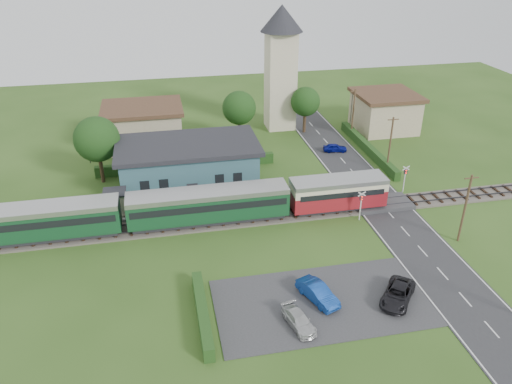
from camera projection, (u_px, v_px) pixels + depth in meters
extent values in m
plane|color=#2D4C19|center=(298.00, 224.00, 50.58)|extent=(120.00, 120.00, 0.00)
cube|color=#4C443D|center=(293.00, 214.00, 52.27)|extent=(76.00, 3.20, 0.20)
cube|color=#3F3F47|center=(295.00, 214.00, 51.50)|extent=(76.00, 0.08, 0.15)
cube|color=#3F3F47|center=(291.00, 208.00, 52.75)|extent=(76.00, 0.08, 0.15)
cube|color=#28282B|center=(390.00, 214.00, 52.35)|extent=(6.00, 70.00, 0.05)
cube|color=#333335|center=(321.00, 302.00, 39.89)|extent=(17.00, 9.00, 0.08)
cube|color=#333335|center=(382.00, 203.00, 53.99)|extent=(6.20, 3.40, 0.45)
cube|color=gray|center=(195.00, 207.00, 53.21)|extent=(30.00, 3.00, 0.45)
cube|color=beige|center=(116.00, 203.00, 51.12)|extent=(2.00, 2.00, 2.40)
cube|color=#232328|center=(114.00, 192.00, 50.53)|extent=(2.30, 2.30, 0.15)
cube|color=#385E6A|center=(189.00, 167.00, 57.23)|extent=(15.00, 8.00, 4.80)
cube|color=#232328|center=(187.00, 145.00, 56.00)|extent=(16.00, 9.00, 0.50)
cube|color=#232328|center=(193.00, 192.00, 54.41)|extent=(1.20, 0.12, 2.20)
cube|color=black|center=(145.00, 186.00, 52.92)|extent=(1.00, 0.12, 1.20)
cube|color=black|center=(164.00, 184.00, 53.28)|extent=(1.00, 0.12, 1.20)
cube|color=black|center=(219.00, 179.00, 54.34)|extent=(1.00, 0.12, 1.20)
cube|color=black|center=(238.00, 177.00, 54.70)|extent=(1.00, 0.12, 1.20)
cube|color=#232328|center=(337.00, 205.00, 52.90)|extent=(9.00, 2.20, 0.50)
cube|color=maroon|center=(338.00, 197.00, 52.43)|extent=(10.00, 2.80, 1.80)
cube|color=beige|center=(338.00, 186.00, 51.85)|extent=(10.00, 2.82, 0.90)
cube|color=black|center=(338.00, 189.00, 52.01)|extent=(9.00, 2.88, 0.60)
cube|color=#A5A5A5|center=(339.00, 181.00, 51.55)|extent=(10.00, 2.90, 0.45)
cube|color=#232328|center=(209.00, 218.00, 50.47)|extent=(15.20, 2.20, 0.50)
cube|color=#134022|center=(209.00, 205.00, 49.78)|extent=(16.00, 2.80, 2.60)
cube|color=black|center=(208.00, 202.00, 49.59)|extent=(15.40, 2.86, 0.70)
cube|color=#A5A5A5|center=(208.00, 193.00, 49.13)|extent=(16.00, 2.90, 0.50)
cube|color=#232328|center=(36.00, 236.00, 47.52)|extent=(15.20, 2.20, 0.50)
cube|color=#134022|center=(33.00, 223.00, 46.82)|extent=(16.00, 2.80, 2.60)
cube|color=black|center=(32.00, 219.00, 46.64)|extent=(15.40, 2.86, 0.70)
cube|color=#A5A5A5|center=(30.00, 210.00, 46.17)|extent=(16.00, 2.90, 0.50)
cube|color=beige|center=(280.00, 81.00, 72.51)|extent=(4.00, 4.00, 14.00)
cone|color=#232328|center=(282.00, 18.00, 68.42)|extent=(6.00, 6.00, 3.60)
cube|color=tan|center=(144.00, 127.00, 68.44)|extent=(10.00, 8.00, 5.00)
cube|color=#472D1E|center=(142.00, 108.00, 67.16)|extent=(10.80, 8.80, 0.50)
cube|color=tan|center=(384.00, 113.00, 73.80)|extent=(8.00, 8.00, 5.00)
cube|color=#472D1E|center=(387.00, 95.00, 72.52)|extent=(8.80, 8.80, 0.50)
cube|color=#193814|center=(203.00, 313.00, 37.93)|extent=(0.80, 9.00, 1.20)
cube|color=#193814|center=(368.00, 148.00, 66.71)|extent=(0.80, 18.00, 1.20)
cube|color=#193814|center=(187.00, 165.00, 61.94)|extent=(22.00, 0.80, 1.30)
cylinder|color=#332316|center=(101.00, 166.00, 58.21)|extent=(0.44, 0.44, 4.12)
sphere|color=#143311|center=(97.00, 139.00, 56.66)|extent=(5.20, 5.20, 5.20)
cylinder|color=#332316|center=(239.00, 129.00, 69.28)|extent=(0.44, 0.44, 3.85)
sphere|color=#143311|center=(239.00, 108.00, 67.84)|extent=(4.60, 4.60, 4.60)
cylinder|color=#332316|center=(304.00, 121.00, 72.86)|extent=(0.44, 0.44, 3.58)
sphere|color=#143311|center=(305.00, 102.00, 71.52)|extent=(4.20, 4.20, 4.20)
cylinder|color=#473321|center=(465.00, 209.00, 46.28)|extent=(0.22, 0.22, 7.00)
cube|color=#473321|center=(472.00, 178.00, 44.79)|extent=(1.40, 0.10, 0.10)
cylinder|color=#473321|center=(390.00, 145.00, 60.16)|extent=(0.22, 0.22, 7.00)
cube|color=#473321|center=(393.00, 120.00, 58.67)|extent=(1.40, 0.10, 0.10)
cylinder|color=#473321|center=(353.00, 113.00, 70.57)|extent=(0.22, 0.22, 7.00)
cube|color=#473321|center=(355.00, 91.00, 69.08)|extent=(1.40, 0.10, 0.10)
cylinder|color=silver|center=(360.00, 207.00, 50.68)|extent=(0.12, 0.12, 3.00)
cube|color=#232328|center=(362.00, 198.00, 50.17)|extent=(0.35, 0.18, 0.55)
sphere|color=#FF190C|center=(362.00, 197.00, 49.99)|extent=(0.14, 0.14, 0.14)
sphere|color=#FF190C|center=(362.00, 199.00, 50.13)|extent=(0.14, 0.14, 0.14)
cube|color=silver|center=(362.00, 194.00, 49.98)|extent=(0.84, 0.05, 0.55)
cube|color=silver|center=(362.00, 194.00, 49.98)|extent=(0.84, 0.05, 0.55)
cylinder|color=silver|center=(404.00, 180.00, 56.12)|extent=(0.12, 0.12, 3.00)
cube|color=#232328|center=(406.00, 171.00, 55.61)|extent=(0.35, 0.18, 0.55)
sphere|color=#FF190C|center=(406.00, 171.00, 55.44)|extent=(0.14, 0.14, 0.14)
sphere|color=#FF190C|center=(406.00, 173.00, 55.58)|extent=(0.14, 0.14, 0.14)
cube|color=silver|center=(406.00, 168.00, 55.43)|extent=(0.84, 0.05, 0.55)
cube|color=silver|center=(406.00, 168.00, 55.43)|extent=(0.84, 0.05, 0.55)
cylinder|color=#3F3F47|center=(87.00, 145.00, 62.85)|extent=(0.14, 0.14, 5.00)
sphere|color=orange|center=(84.00, 126.00, 61.69)|extent=(0.30, 0.30, 0.30)
cylinder|color=#3F3F47|center=(352.00, 108.00, 75.69)|extent=(0.14, 0.14, 5.00)
sphere|color=orange|center=(353.00, 92.00, 74.53)|extent=(0.30, 0.30, 0.30)
imported|color=navy|center=(335.00, 148.00, 66.93)|extent=(3.33, 1.81, 1.07)
imported|color=navy|center=(318.00, 293.00, 39.82)|extent=(2.86, 4.39, 1.37)
imported|color=#BABABA|center=(299.00, 320.00, 37.23)|extent=(2.29, 3.88, 1.05)
imported|color=black|center=(398.00, 294.00, 39.76)|extent=(4.44, 4.78, 1.25)
imported|color=gray|center=(242.00, 193.00, 53.97)|extent=(0.64, 0.49, 1.58)
imported|color=gray|center=(124.00, 207.00, 50.87)|extent=(0.88, 1.05, 1.94)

